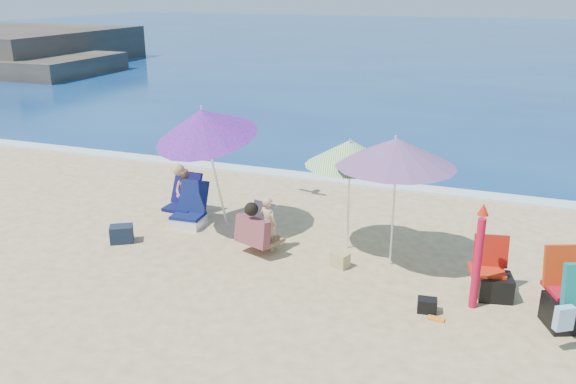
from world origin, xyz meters
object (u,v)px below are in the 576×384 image
(umbrella_striped, at_px, (350,153))
(person_left, at_px, (185,192))
(umbrella_blue, at_px, (204,124))
(chair_rainbow, at_px, (257,230))
(camp_chair_left, at_px, (493,280))
(camp_chair_right, at_px, (570,301))
(person_center, at_px, (261,227))
(chair_navy, at_px, (189,214))
(umbrella_turquoise, at_px, (396,152))
(furled_umbrella, at_px, (478,253))

(umbrella_striped, relative_size, person_left, 1.85)
(umbrella_blue, relative_size, chair_rainbow, 3.34)
(camp_chair_left, xyz_separation_m, camp_chair_right, (0.95, -0.53, 0.13))
(camp_chair_left, distance_m, person_center, 3.70)
(chair_navy, bearing_deg, umbrella_turquoise, -5.07)
(umbrella_striped, height_order, person_center, umbrella_striped)
(umbrella_turquoise, bearing_deg, camp_chair_left, -18.61)
(camp_chair_left, distance_m, person_left, 5.85)
(umbrella_blue, xyz_separation_m, chair_rainbow, (0.94, 0.04, -1.84))
(chair_navy, height_order, camp_chair_left, camp_chair_left)
(chair_navy, xyz_separation_m, person_center, (1.72, -0.64, 0.25))
(umbrella_turquoise, relative_size, furled_umbrella, 1.62)
(furled_umbrella, bearing_deg, umbrella_striped, 150.80)
(umbrella_turquoise, xyz_separation_m, chair_rainbow, (-2.39, 0.18, -1.69))
(umbrella_blue, height_order, camp_chair_left, umbrella_blue)
(person_center, bearing_deg, umbrella_blue, 160.22)
(furled_umbrella, height_order, person_left, furled_umbrella)
(umbrella_turquoise, bearing_deg, umbrella_striped, 160.26)
(camp_chair_right, height_order, person_center, camp_chair_right)
(furled_umbrella, xyz_separation_m, chair_navy, (-5.17, 1.25, -0.60))
(person_center, bearing_deg, camp_chair_right, -9.42)
(furled_umbrella, distance_m, camp_chair_left, 0.71)
(chair_rainbow, bearing_deg, furled_umbrella, -16.32)
(camp_chair_right, distance_m, person_center, 4.70)
(camp_chair_left, height_order, person_left, person_left)
(person_center, xyz_separation_m, person_left, (-2.02, 1.02, 0.02))
(umbrella_blue, bearing_deg, person_left, 143.97)
(umbrella_turquoise, relative_size, umbrella_striped, 1.22)
(umbrella_striped, height_order, chair_navy, umbrella_striped)
(camp_chair_right, distance_m, person_left, 6.89)
(umbrella_blue, xyz_separation_m, person_left, (-0.80, 0.58, -1.53))
(chair_navy, distance_m, person_left, 0.55)
(umbrella_turquoise, height_order, person_center, umbrella_turquoise)
(umbrella_striped, relative_size, person_center, 2.07)
(umbrella_blue, bearing_deg, chair_rainbow, 2.66)
(umbrella_striped, bearing_deg, person_center, -156.35)
(umbrella_striped, bearing_deg, umbrella_blue, -176.85)
(umbrella_striped, height_order, furled_umbrella, umbrella_striped)
(person_left, bearing_deg, person_center, -26.80)
(umbrella_blue, distance_m, camp_chair_left, 5.26)
(umbrella_striped, bearing_deg, person_left, 172.48)
(umbrella_blue, distance_m, camp_chair_right, 6.20)
(umbrella_blue, height_order, camp_chair_right, umbrella_blue)
(umbrella_striped, distance_m, camp_chair_left, 2.89)
(furled_umbrella, relative_size, person_center, 1.55)
(umbrella_blue, distance_m, person_left, 1.82)
(umbrella_turquoise, bearing_deg, camp_chair_right, -22.82)
(chair_navy, bearing_deg, chair_rainbow, -6.18)
(umbrella_striped, bearing_deg, chair_navy, 178.88)
(camp_chair_left, bearing_deg, person_center, 176.34)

